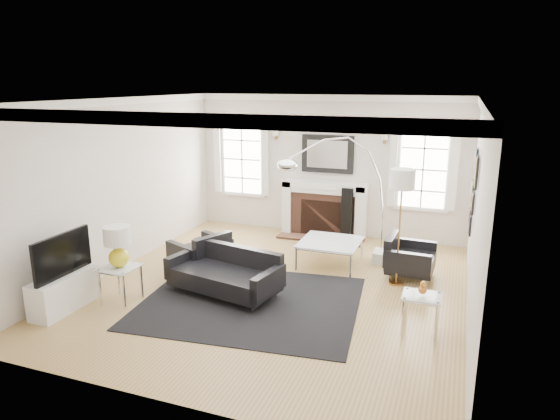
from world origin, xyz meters
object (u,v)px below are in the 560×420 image
at_px(armchair_left, 203,254).
at_px(coffee_table, 330,243).
at_px(gourd_lamp, 118,244).
at_px(arc_floor_lamp, 337,197).
at_px(armchair_right, 407,258).
at_px(sofa, 227,274).
at_px(fireplace, 324,210).

height_order(armchair_left, coffee_table, armchair_left).
bearing_deg(armchair_left, coffee_table, 27.37).
height_order(gourd_lamp, arc_floor_lamp, arc_floor_lamp).
bearing_deg(coffee_table, armchair_right, -1.94).
distance_m(armchair_left, gourd_lamp, 1.62).
bearing_deg(sofa, gourd_lamp, -148.05).
xyz_separation_m(sofa, armchair_right, (2.43, 1.58, 0.01)).
bearing_deg(gourd_lamp, armchair_right, 32.65).
relative_size(fireplace, armchair_right, 2.01).
bearing_deg(armchair_right, armchair_left, -163.54).
bearing_deg(fireplace, armchair_right, -42.06).
bearing_deg(arc_floor_lamp, fireplace, 111.71).
relative_size(armchair_right, gourd_lamp, 1.43).
relative_size(armchair_right, coffee_table, 0.86).
relative_size(armchair_left, arc_floor_lamp, 0.46).
height_order(armchair_left, arc_floor_lamp, arc_floor_lamp).
height_order(fireplace, sofa, fireplace).
bearing_deg(fireplace, sofa, -100.46).
distance_m(fireplace, armchair_left, 2.93).
xyz_separation_m(fireplace, armchair_right, (1.83, -1.65, -0.24)).
height_order(armchair_right, gourd_lamp, gourd_lamp).
bearing_deg(sofa, coffee_table, 54.72).
bearing_deg(coffee_table, arc_floor_lamp, -28.50).
bearing_deg(gourd_lamp, arc_floor_lamp, 42.87).
distance_m(armchair_right, gourd_lamp, 4.43).
height_order(coffee_table, gourd_lamp, gourd_lamp).
relative_size(armchair_right, arc_floor_lamp, 0.37).
bearing_deg(arc_floor_lamp, armchair_right, 0.94).
bearing_deg(armchair_right, coffee_table, 178.06).
distance_m(fireplace, sofa, 3.29).
distance_m(coffee_table, gourd_lamp, 3.45).
height_order(sofa, armchair_right, armchair_right).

